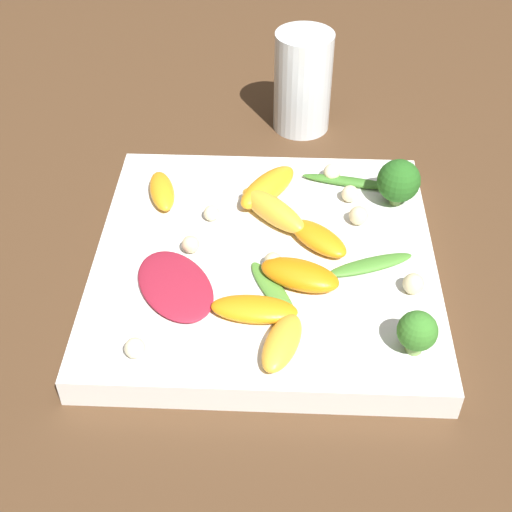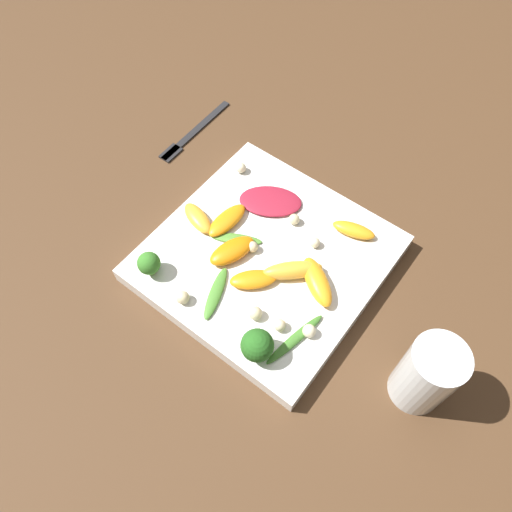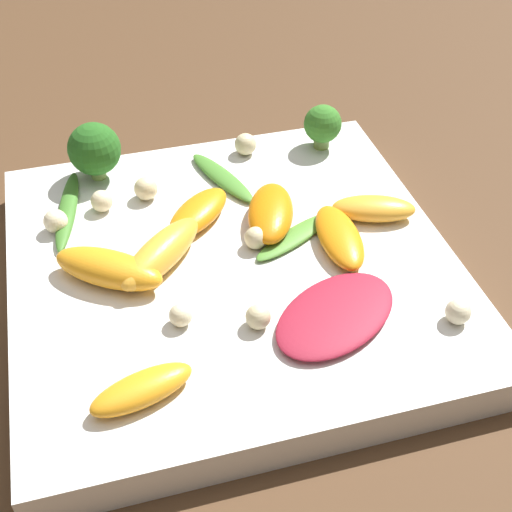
% 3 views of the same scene
% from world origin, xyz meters
% --- Properties ---
extents(ground_plane, '(2.40, 2.40, 0.00)m').
position_xyz_m(ground_plane, '(0.00, 0.00, 0.00)').
color(ground_plane, '#4C331E').
extents(plate, '(0.29, 0.29, 0.03)m').
position_xyz_m(plate, '(0.00, 0.00, 0.01)').
color(plate, white).
rests_on(plate, ground_plane).
extents(radicchio_leaf_0, '(0.09, 0.10, 0.01)m').
position_xyz_m(radicchio_leaf_0, '(-0.07, -0.05, 0.03)').
color(radicchio_leaf_0, maroon).
rests_on(radicchio_leaf_0, plate).
extents(orange_segment_0, '(0.07, 0.07, 0.02)m').
position_xyz_m(orange_segment_0, '(0.01, 0.05, 0.04)').
color(orange_segment_0, '#FCAD33').
rests_on(orange_segment_0, plate).
extents(orange_segment_1, '(0.04, 0.06, 0.02)m').
position_xyz_m(orange_segment_1, '(0.02, -0.11, 0.03)').
color(orange_segment_1, '#FCAD33').
rests_on(orange_segment_1, plate).
extents(orange_segment_2, '(0.07, 0.05, 0.02)m').
position_xyz_m(orange_segment_2, '(0.03, -0.04, 0.03)').
color(orange_segment_2, orange).
rests_on(orange_segment_2, plate).
extents(orange_segment_3, '(0.04, 0.06, 0.01)m').
position_xyz_m(orange_segment_3, '(-0.10, 0.07, 0.03)').
color(orange_segment_3, orange).
rests_on(orange_segment_3, plate).
extents(orange_segment_4, '(0.07, 0.08, 0.02)m').
position_xyz_m(orange_segment_4, '(0.00, 0.08, 0.04)').
color(orange_segment_4, orange).
rests_on(orange_segment_4, plate).
extents(orange_segment_5, '(0.07, 0.03, 0.01)m').
position_xyz_m(orange_segment_5, '(-0.01, -0.07, 0.03)').
color(orange_segment_5, orange).
rests_on(orange_segment_5, plate).
extents(orange_segment_6, '(0.06, 0.06, 0.01)m').
position_xyz_m(orange_segment_6, '(0.05, 0.01, 0.03)').
color(orange_segment_6, orange).
rests_on(orange_segment_6, plate).
extents(broccoli_floret_0, '(0.04, 0.04, 0.04)m').
position_xyz_m(broccoli_floret_0, '(0.12, 0.08, 0.05)').
color(broccoli_floret_0, '#7A9E51').
rests_on(broccoli_floret_0, plate).
extents(broccoli_floret_1, '(0.03, 0.03, 0.04)m').
position_xyz_m(broccoli_floret_1, '(0.11, -0.10, 0.05)').
color(broccoli_floret_1, '#7A9E51').
rests_on(broccoli_floret_1, plate).
extents(arugula_sprig_0, '(0.09, 0.03, 0.01)m').
position_xyz_m(arugula_sprig_0, '(0.08, 0.10, 0.03)').
color(arugula_sprig_0, '#3D7528').
rests_on(arugula_sprig_0, plate).
extents(arugula_sprig_1, '(0.05, 0.07, 0.00)m').
position_xyz_m(arugula_sprig_1, '(0.01, -0.05, 0.03)').
color(arugula_sprig_1, '#518E33').
rests_on(arugula_sprig_1, plate).
extents(arugula_sprig_2, '(0.08, 0.04, 0.01)m').
position_xyz_m(arugula_sprig_2, '(0.09, -0.01, 0.03)').
color(arugula_sprig_2, '#47842D').
rests_on(arugula_sprig_2, plate).
extents(macadamia_nut_0, '(0.02, 0.02, 0.02)m').
position_xyz_m(macadamia_nut_0, '(0.08, 0.04, 0.03)').
color(macadamia_nut_0, beige).
rests_on(macadamia_nut_0, plate).
extents(macadamia_nut_1, '(0.02, 0.02, 0.02)m').
position_xyz_m(macadamia_nut_1, '(0.12, -0.04, 0.03)').
color(macadamia_nut_1, beige).
rests_on(macadamia_nut_1, plate).
extents(macadamia_nut_2, '(0.01, 0.01, 0.01)m').
position_xyz_m(macadamia_nut_2, '(-0.05, 0.04, 0.03)').
color(macadamia_nut_2, beige).
rests_on(macadamia_nut_2, plate).
extents(macadamia_nut_3, '(0.02, 0.02, 0.02)m').
position_xyz_m(macadamia_nut_3, '(0.08, 0.08, 0.03)').
color(macadamia_nut_3, beige).
rests_on(macadamia_nut_3, plate).
extents(macadamia_nut_4, '(0.02, 0.02, 0.02)m').
position_xyz_m(macadamia_nut_4, '(-0.09, -0.12, 0.03)').
color(macadamia_nut_4, beige).
rests_on(macadamia_nut_4, plate).
extents(macadamia_nut_5, '(0.02, 0.02, 0.02)m').
position_xyz_m(macadamia_nut_5, '(0.01, -0.02, 0.03)').
color(macadamia_nut_5, beige).
rests_on(macadamia_nut_5, plate).
extents(macadamia_nut_6, '(0.02, 0.02, 0.02)m').
position_xyz_m(macadamia_nut_6, '(0.06, 0.11, 0.03)').
color(macadamia_nut_6, beige).
rests_on(macadamia_nut_6, plate).
extents(macadamia_nut_7, '(0.02, 0.02, 0.02)m').
position_xyz_m(macadamia_nut_7, '(-0.06, 0.00, 0.03)').
color(macadamia_nut_7, beige).
rests_on(macadamia_nut_7, plate).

